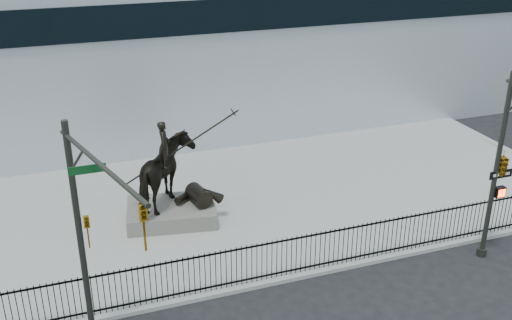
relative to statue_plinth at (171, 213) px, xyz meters
name	(u,v)px	position (x,y,z in m)	size (l,w,h in m)	color
ground	(311,297)	(3.28, -6.43, -0.48)	(120.00, 120.00, 0.00)	black
plaza	(244,203)	(3.28, 0.57, -0.40)	(30.00, 12.00, 0.15)	gray
building	(173,40)	(3.28, 13.57, 4.02)	(44.00, 14.00, 9.00)	silver
picket_fence	(297,254)	(3.28, -5.18, 0.43)	(22.10, 0.10, 1.50)	black
statue_plinth	(171,213)	(0.00, 0.00, 0.00)	(3.48, 2.39, 0.65)	#4F4D48
equestrian_statue	(171,175)	(0.07, -0.01, 1.69)	(4.40, 3.12, 3.78)	black
traffic_signal_left	(91,237)	(-3.47, -7.05, 3.55)	(1.52, 4.84, 7.00)	#272924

